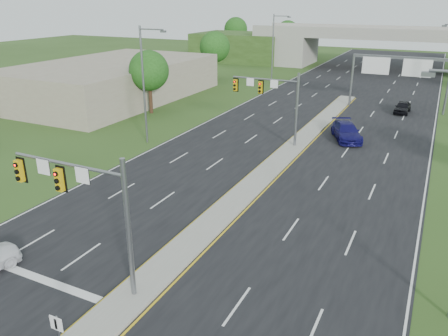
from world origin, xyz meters
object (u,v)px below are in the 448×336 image
signal_mast_far (274,96)px  keep_right_sign (58,331)px  sign_gantry (398,68)px  overpass (380,51)px  signal_mast_near (86,198)px  car_far_b (346,132)px  car_far_c (403,107)px

signal_mast_far → keep_right_sign: (2.26, -29.45, -3.21)m
keep_right_sign → sign_gantry: bearing=82.3°
overpass → signal_mast_near: bearing=-91.6°
overpass → car_far_b: size_ratio=14.18×
keep_right_sign → signal_mast_far: bearing=94.4°
sign_gantry → car_far_b: sign_gantry is taller
signal_mast_near → keep_right_sign: size_ratio=3.18×
signal_mast_near → signal_mast_far: (0.00, 25.00, 0.00)m
signal_mast_near → overpass: overpass is taller
sign_gantry → car_far_b: bearing=-100.2°
signal_mast_far → car_far_c: signal_mast_far is taller
sign_gantry → overpass: 35.75m
overpass → car_far_c: 37.25m
sign_gantry → overpass: size_ratio=0.14×
signal_mast_near → keep_right_sign: (2.26, -4.45, -3.21)m
signal_mast_near → car_far_c: size_ratio=1.68×
car_far_c → signal_mast_far: bearing=-116.0°
overpass → car_far_c: bearing=-77.7°
signal_mast_far → car_far_b: 8.62m
keep_right_sign → overpass: 84.55m
signal_mast_near → keep_right_sign: bearing=-63.1°
signal_mast_far → sign_gantry: 21.91m
signal_mast_far → car_far_b: size_ratio=1.24×
keep_right_sign → sign_gantry: 50.04m
signal_mast_near → car_far_c: 45.12m
signal_mast_near → overpass: 80.11m
sign_gantry → car_far_b: size_ratio=2.05×
signal_mast_near → sign_gantry: 45.88m
signal_mast_far → car_far_c: (10.16, 18.78, -4.00)m
overpass → keep_right_sign: bearing=-90.0°
signal_mast_near → car_far_b: bearing=78.2°
car_far_b → car_far_c: 14.74m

